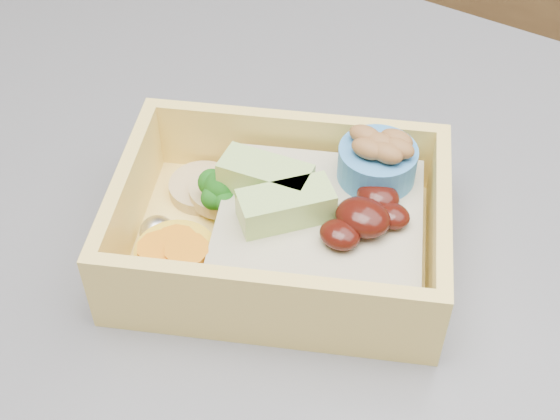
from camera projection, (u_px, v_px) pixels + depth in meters
The scene contains 1 object.
bento_box at pixel (291, 223), 0.44m from camera, with size 0.22×0.19×0.07m.
Camera 1 is at (0.15, -0.23, 1.26)m, focal length 50.00 mm.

